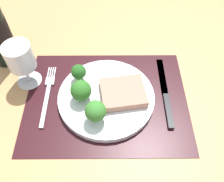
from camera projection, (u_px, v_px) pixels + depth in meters
ground_plane at (106, 103)px, 63.53cm from camera, size 140.00×110.00×3.00cm
placemat at (106, 99)px, 62.20cm from camera, size 41.65×31.76×0.30cm
plate at (106, 97)px, 61.44cm from camera, size 24.65×24.65×1.60cm
steak at (123, 94)px, 59.76cm from camera, size 12.12×10.74×2.18cm
broccoli_center at (96, 111)px, 53.69cm from camera, size 4.93×4.93×6.23cm
broccoli_back_left at (81, 91)px, 57.53cm from camera, size 5.10×5.10×5.95cm
broccoli_front_edge at (79, 72)px, 61.41cm from camera, size 3.86×3.86×5.10cm
fork at (48, 94)px, 62.67cm from camera, size 2.40×19.20×0.50cm
knife at (166, 96)px, 62.20cm from camera, size 1.80×23.00×0.80cm
wine_glass at (20, 59)px, 59.22cm from camera, size 6.95×6.95×12.67cm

